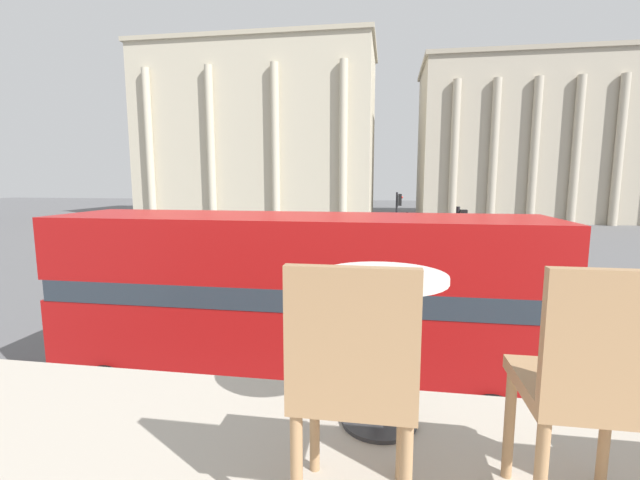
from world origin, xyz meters
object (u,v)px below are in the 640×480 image
traffic_light_near (459,250)px  pedestrian_grey (275,292)px  cafe_chair_1 (593,384)px  cafe_chair_0 (353,379)px  pedestrian_yellow (492,306)px  pedestrian_blue (311,231)px  plaza_building_left (261,135)px  cafe_dining_table (381,315)px  traffic_light_mid (408,237)px  traffic_light_far (398,217)px  plaza_building_right (553,142)px  double_decker_bus (298,299)px  car_black (328,268)px

traffic_light_near → pedestrian_grey: bearing=-179.7°
cafe_chair_1 → cafe_chair_0: bearing=-166.4°
pedestrian_yellow → pedestrian_blue: bearing=159.8°
plaza_building_left → traffic_light_near: bearing=-65.1°
pedestrian_blue → traffic_light_near: bearing=-157.7°
plaza_building_left → cafe_dining_table: bearing=-72.8°
cafe_chair_0 → pedestrian_blue: bearing=100.2°
cafe_chair_1 → pedestrian_grey: 14.01m
cafe_dining_table → pedestrian_yellow: size_ratio=0.40×
traffic_light_near → pedestrian_grey: traffic_light_near is taller
pedestrian_blue → pedestrian_grey: size_ratio=1.01×
traffic_light_mid → traffic_light_far: traffic_light_far is taller
plaza_building_right → traffic_light_far: size_ratio=7.65×
traffic_light_mid → plaza_building_left: bearing=116.9°
double_decker_bus → pedestrian_grey: bearing=112.3°
cafe_chair_0 → car_black: size_ratio=0.22×
plaza_building_left → pedestrian_grey: (12.27, -39.71, -9.52)m
traffic_light_near → traffic_light_far: (-1.71, 11.69, 0.06)m
cafe_dining_table → plaza_building_right: size_ratio=0.02×
cafe_chair_0 → pedestrian_blue: (-5.70, 30.65, -3.30)m
traffic_light_near → traffic_light_mid: size_ratio=1.19×
traffic_light_far → pedestrian_grey: bearing=-110.9°
pedestrian_yellow → pedestrian_grey: bearing=-142.9°
traffic_light_mid → traffic_light_far: 5.78m
double_decker_bus → pedestrian_grey: size_ratio=6.30×
double_decker_bus → cafe_dining_table: size_ratio=14.47×
traffic_light_far → pedestrian_yellow: (2.62, -12.57, -1.65)m
plaza_building_left → traffic_light_mid: size_ratio=8.42×
double_decker_bus → traffic_light_near: bearing=53.5°
double_decker_bus → car_black: size_ratio=2.51×
cafe_dining_table → pedestrian_grey: size_ratio=0.44×
cafe_dining_table → traffic_light_near: size_ratio=0.18×
cafe_dining_table → plaza_building_left: (-16.13, 52.01, 6.19)m
plaza_building_right → pedestrian_grey: (-23.51, -42.57, -8.50)m
cafe_chair_1 → pedestrian_grey: cafe_chair_1 is taller
cafe_dining_table → pedestrian_grey: bearing=107.4°
traffic_light_near → car_black: bearing=131.6°
double_decker_bus → pedestrian_grey: (-1.95, 5.29, -1.36)m
traffic_light_near → pedestrian_blue: traffic_light_near is taller
traffic_light_near → pedestrian_yellow: bearing=-44.1°
plaza_building_left → pedestrian_yellow: size_ratio=15.86×
cafe_chair_1 → traffic_light_mid: (0.32, 18.81, -2.03)m
cafe_chair_0 → traffic_light_near: (2.41, 12.95, -1.64)m
cafe_chair_0 → cafe_chair_1: size_ratio=1.00×
cafe_chair_0 → cafe_chair_1: (0.75, 0.08, 0.00)m
cafe_dining_table → pedestrian_yellow: (3.24, 11.45, -3.24)m
cafe_dining_table → traffic_light_far: (0.62, 24.02, -1.60)m
double_decker_bus → car_black: double_decker_bus is taller
traffic_light_mid → cafe_chair_1: bearing=-91.0°
traffic_light_far → pedestrian_grey: traffic_light_far is taller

